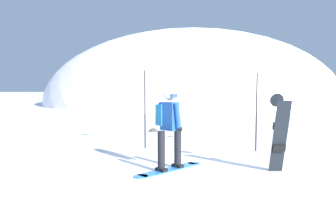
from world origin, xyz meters
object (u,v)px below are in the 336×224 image
(piste_marker_near, at_px, (257,106))
(snowboarder_main, at_px, (169,126))
(rock_dark, at_px, (153,132))
(piste_marker_far, at_px, (145,104))
(spare_snowboard, at_px, (279,133))

(piste_marker_near, bearing_deg, snowboarder_main, -142.99)
(piste_marker_near, relative_size, rock_dark, 5.93)
(snowboarder_main, xyz_separation_m, piste_marker_far, (-0.51, 2.49, 0.36))
(spare_snowboard, xyz_separation_m, piste_marker_near, (0.31, 2.30, 0.42))
(snowboarder_main, bearing_deg, spare_snowboard, -10.51)
(spare_snowboard, height_order, rock_dark, spare_snowboard)
(piste_marker_near, distance_m, piste_marker_far, 3.08)
(snowboarder_main, height_order, rock_dark, snowboarder_main)
(rock_dark, bearing_deg, piste_marker_near, -57.01)
(piste_marker_near, bearing_deg, spare_snowboard, -97.80)
(snowboarder_main, xyz_separation_m, piste_marker_near, (2.51, 1.89, 0.31))
(snowboarder_main, height_order, spare_snowboard, snowboarder_main)
(spare_snowboard, bearing_deg, snowboarder_main, 169.49)
(piste_marker_near, xyz_separation_m, rock_dark, (-2.71, 4.18, -1.23))
(snowboarder_main, height_order, piste_marker_near, piste_marker_near)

